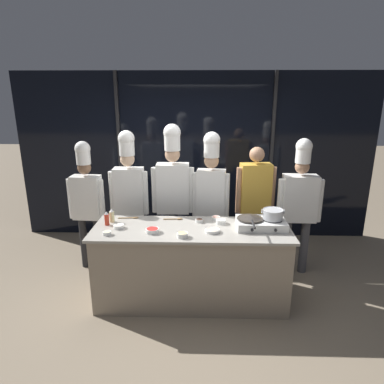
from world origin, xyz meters
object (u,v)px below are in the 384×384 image
squeeze_bottle_oil (112,216)px  prep_bowl_garlic (221,221)px  stock_pot (273,214)px  serving_spoon_solid (177,219)px  prep_bowl_ginger (182,235)px  chef_sous (129,189)px  prep_bowl_chicken (212,230)px  person_guest (255,197)px  prep_bowl_noodles (107,233)px  chef_pastry (211,190)px  squeeze_bottle_chili (107,218)px  prep_bowl_shrimp (216,218)px  serving_spoon_slotted (133,218)px  frying_pan (250,217)px  prep_bowl_bell_pepper (152,230)px  portable_stove (261,223)px  chef_apprentice (299,199)px  chef_line (173,187)px  chef_head (87,196)px  prep_bowl_soy_glaze (199,220)px  prep_bowl_onion (119,226)px

squeeze_bottle_oil → prep_bowl_garlic: (1.28, -0.01, -0.05)m
stock_pot → serving_spoon_solid: bearing=168.5°
prep_bowl_ginger → chef_sous: size_ratio=0.06×
prep_bowl_chicken → stock_pot: bearing=12.4°
serving_spoon_solid → person_guest: bearing=28.2°
prep_bowl_ginger → stock_pot: bearing=16.2°
prep_bowl_noodles → prep_bowl_chicken: (1.13, 0.11, -0.00)m
chef_pastry → squeeze_bottle_chili: bearing=35.7°
squeeze_bottle_oil → serving_spoon_solid: 0.77m
prep_bowl_shrimp → serving_spoon_slotted: size_ratio=0.42×
squeeze_bottle_oil → squeeze_bottle_chili: bearing=-108.7°
serving_spoon_slotted → chef_pastry: (0.96, 0.44, 0.23)m
frying_pan → prep_bowl_bell_pepper: bearing=-171.0°
squeeze_bottle_chili → prep_bowl_garlic: size_ratio=1.42×
portable_stove → serving_spoon_solid: portable_stove is taller
squeeze_bottle_chili → squeeze_bottle_oil: size_ratio=1.03×
serving_spoon_slotted → frying_pan: bearing=-10.3°
prep_bowl_shrimp → prep_bowl_garlic: size_ratio=0.90×
prep_bowl_chicken → prep_bowl_noodles: bearing=-174.5°
prep_bowl_shrimp → chef_apprentice: (1.10, 0.43, 0.11)m
chef_pastry → chef_apprentice: size_ratio=1.04×
chef_line → chef_apprentice: 1.66m
prep_bowl_shrimp → chef_pastry: size_ratio=0.06×
chef_pastry → chef_head: bearing=6.3°
serving_spoon_slotted → serving_spoon_solid: same height
chef_sous → chef_line: size_ratio=0.96×
portable_stove → serving_spoon_slotted: 1.53m
prep_bowl_garlic → chef_pastry: bearing=100.4°
prep_bowl_ginger → serving_spoon_solid: 0.52m
stock_pot → prep_bowl_bell_pepper: size_ratio=1.68×
squeeze_bottle_oil → chef_apprentice: bearing=13.1°
squeeze_bottle_oil → prep_bowl_soy_glaze: bearing=1.5°
squeeze_bottle_oil → chef_sous: 0.64m
prep_bowl_bell_pepper → prep_bowl_onion: 0.41m
squeeze_bottle_chili → prep_bowl_soy_glaze: squeeze_bottle_chili is taller
prep_bowl_soy_glaze → person_guest: (0.73, 0.62, 0.11)m
prep_bowl_bell_pepper → chef_sous: size_ratio=0.08×
prep_bowl_shrimp → prep_bowl_chicken: 0.38m
serving_spoon_solid → chef_apprentice: 1.63m
prep_bowl_soy_glaze → prep_bowl_onion: bearing=-166.6°
serving_spoon_slotted → serving_spoon_solid: bearing=-2.5°
prep_bowl_ginger → person_guest: (0.91, 1.05, 0.10)m
squeeze_bottle_oil → chef_head: chef_head is taller
prep_bowl_ginger → squeeze_bottle_chili: bearing=160.6°
prep_bowl_ginger → chef_head: size_ratio=0.07×
prep_bowl_shrimp → prep_bowl_chicken: size_ratio=0.65×
prep_bowl_ginger → chef_pastry: 1.05m
prep_bowl_ginger → prep_bowl_garlic: prep_bowl_ginger is taller
prep_bowl_soy_glaze → prep_bowl_chicken: bearing=-63.9°
squeeze_bottle_chili → prep_bowl_noodles: bearing=-75.0°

